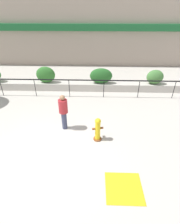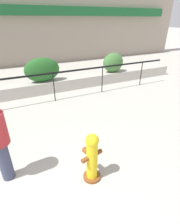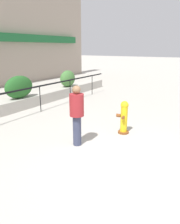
% 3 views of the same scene
% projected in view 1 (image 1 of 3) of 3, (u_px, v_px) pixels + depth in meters
% --- Properties ---
extents(ground_plane, '(120.00, 120.00, 0.00)m').
position_uv_depth(ground_plane, '(54.00, 151.00, 6.98)').
color(ground_plane, '#B2ADA3').
extents(building_facade, '(30.00, 1.36, 8.00)m').
position_uv_depth(building_facade, '(78.00, 18.00, 15.08)').
color(building_facade, gray).
rests_on(building_facade, ground).
extents(planter_wall_low, '(18.00, 0.70, 0.50)m').
position_uv_depth(planter_wall_low, '(72.00, 86.00, 11.95)').
color(planter_wall_low, '#B7B2A8').
rests_on(planter_wall_low, ground).
extents(fence_railing_segment, '(15.00, 0.05, 1.15)m').
position_uv_depth(fence_railing_segment, '(69.00, 82.00, 10.61)').
color(fence_railing_segment, black).
rests_on(fence_railing_segment, ground).
extents(hedge_bush_1, '(1.26, 0.56, 1.08)m').
position_uv_depth(hedge_bush_1, '(46.00, 75.00, 11.58)').
color(hedge_bush_1, '#2D6B28').
rests_on(hedge_bush_1, planter_wall_low).
extents(hedge_bush_2, '(1.48, 0.62, 1.01)m').
position_uv_depth(hedge_bush_2, '(101.00, 76.00, 11.50)').
color(hedge_bush_2, '#235B23').
rests_on(hedge_bush_2, planter_wall_low).
extents(hedge_bush_3, '(1.09, 0.68, 0.94)m').
position_uv_depth(hedge_bush_3, '(155.00, 77.00, 11.41)').
color(hedge_bush_3, '#427538').
rests_on(hedge_bush_3, planter_wall_low).
extents(fire_hydrant, '(0.48, 0.47, 1.08)m').
position_uv_depth(fire_hydrant, '(98.00, 129.00, 7.33)').
color(fire_hydrant, brown).
rests_on(fire_hydrant, ground).
extents(pedestrian, '(0.54, 0.54, 1.73)m').
position_uv_depth(pedestrian, '(63.00, 110.00, 7.79)').
color(pedestrian, '#383D56').
rests_on(pedestrian, ground).
extents(tactile_warning_pad, '(1.17, 1.17, 0.01)m').
position_uv_depth(tactile_warning_pad, '(124.00, 188.00, 5.59)').
color(tactile_warning_pad, gold).
rests_on(tactile_warning_pad, ground).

